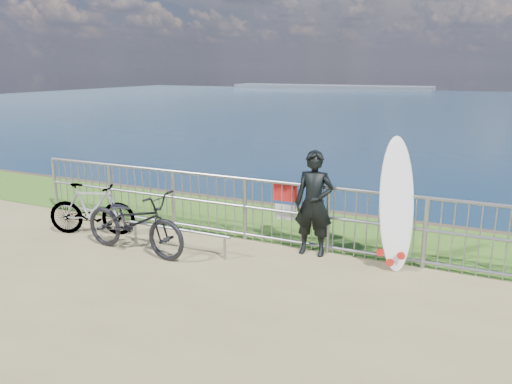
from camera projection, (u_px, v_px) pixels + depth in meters
The scene contains 8 objects.
grass_strip at pixel (294, 225), 9.58m from camera, with size 120.00×120.00×0.00m, color #33621B.
seascape at pixel (330, 89), 155.61m from camera, with size 260.00×260.00×5.00m.
railing at pixel (273, 211), 8.46m from camera, with size 10.06×0.10×1.13m.
surfer at pixel (314, 204), 7.94m from camera, with size 0.62×0.41×1.70m, color black.
surfboard at pixel (396, 209), 7.38m from camera, with size 0.68×0.65×2.00m.
bicycle_near at pixel (134, 222), 8.07m from camera, with size 0.70×2.01×1.06m, color black.
bicycle_far at pixel (92, 209), 8.99m from camera, with size 0.45×1.58×0.95m, color black.
bike_rack at pixel (178, 232), 8.19m from camera, with size 1.95×0.05×0.40m.
Camera 1 is at (3.24, -5.87, 2.97)m, focal length 35.00 mm.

